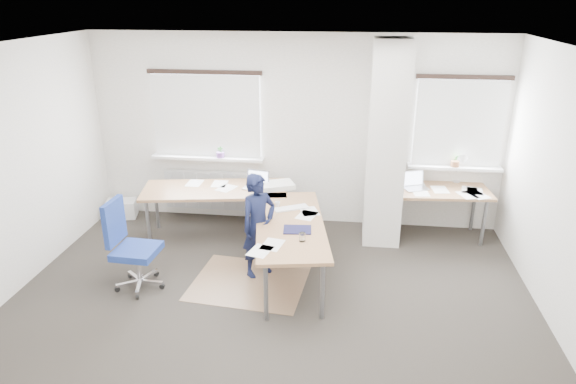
# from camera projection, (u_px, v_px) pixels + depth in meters

# --- Properties ---
(ground) EXTENTS (6.00, 6.00, 0.00)m
(ground) POSITION_uv_depth(u_px,v_px,m) (268.00, 311.00, 5.69)
(ground) COLOR #2B2622
(ground) RESTS_ON ground
(room_shell) EXTENTS (6.04, 5.04, 2.82)m
(room_shell) POSITION_uv_depth(u_px,v_px,m) (290.00, 148.00, 5.46)
(room_shell) COLOR beige
(room_shell) RESTS_ON ground
(floor_mat) EXTENTS (1.44, 1.26, 0.01)m
(floor_mat) POSITION_uv_depth(u_px,v_px,m) (249.00, 282.00, 6.25)
(floor_mat) COLOR #826247
(floor_mat) RESTS_ON ground
(white_crate) EXTENTS (0.51, 0.41, 0.27)m
(white_crate) POSITION_uv_depth(u_px,v_px,m) (122.00, 209.00, 8.04)
(white_crate) COLOR white
(white_crate) RESTS_ON ground
(desk_main) EXTENTS (2.82, 2.63, 0.96)m
(desk_main) POSITION_uv_depth(u_px,v_px,m) (253.00, 206.00, 6.69)
(desk_main) COLOR brown
(desk_main) RESTS_ON ground
(desk_side) EXTENTS (1.45, 0.82, 1.22)m
(desk_side) POSITION_uv_depth(u_px,v_px,m) (438.00, 192.00, 7.19)
(desk_side) COLOR brown
(desk_side) RESTS_ON ground
(task_chair) EXTENTS (0.60, 0.59, 1.10)m
(task_chair) POSITION_uv_depth(u_px,v_px,m) (135.00, 264.00, 6.05)
(task_chair) COLOR navy
(task_chair) RESTS_ON ground
(person) EXTENTS (0.56, 0.56, 1.32)m
(person) POSITION_uv_depth(u_px,v_px,m) (259.00, 226.00, 6.22)
(person) COLOR black
(person) RESTS_ON ground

